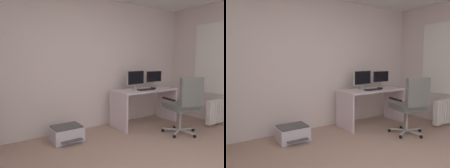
{
  "view_description": "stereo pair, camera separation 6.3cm",
  "coord_description": "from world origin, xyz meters",
  "views": [
    {
      "loc": [
        -1.77,
        -1.24,
        1.34
      ],
      "look_at": [
        0.26,
        1.74,
        0.94
      ],
      "focal_mm": 34.72,
      "sensor_mm": 36.0,
      "label": 1
    },
    {
      "loc": [
        -1.71,
        -1.28,
        1.34
      ],
      "look_at": [
        0.26,
        1.74,
        0.94
      ],
      "focal_mm": 34.72,
      "sensor_mm": 36.0,
      "label": 2
    }
  ],
  "objects": [
    {
      "name": "monitor_main",
      "position": [
        1.13,
        2.15,
        0.96
      ],
      "size": [
        0.48,
        0.18,
        0.38
      ],
      "color": "#B2B5B7",
      "rests_on": "desk"
    },
    {
      "name": "wall_back",
      "position": [
        0.0,
        2.51,
        1.26
      ],
      "size": [
        5.25,
        0.1,
        2.53
      ],
      "primitive_type": "cube",
      "color": "silver",
      "rests_on": "ground"
    },
    {
      "name": "radiator",
      "position": [
        2.53,
        1.13,
        0.3
      ],
      "size": [
        0.8,
        0.1,
        0.48
      ],
      "color": "white",
      "rests_on": "ground"
    },
    {
      "name": "monitor_secondary",
      "position": [
        1.66,
        2.15,
        0.95
      ],
      "size": [
        0.4,
        0.18,
        0.35
      ],
      "color": "#B2B5B7",
      "rests_on": "desk"
    },
    {
      "name": "keyboard",
      "position": [
        1.22,
        1.93,
        0.75
      ],
      "size": [
        0.34,
        0.14,
        0.02
      ],
      "primitive_type": "cube",
      "rotation": [
        0.0,
        0.0,
        -0.03
      ],
      "color": "black",
      "rests_on": "desk"
    },
    {
      "name": "desk",
      "position": [
        1.28,
        2.04,
        0.54
      ],
      "size": [
        1.37,
        0.58,
        0.74
      ],
      "color": "silver",
      "rests_on": "ground"
    },
    {
      "name": "office_chair",
      "position": [
        1.39,
        1.14,
        0.58
      ],
      "size": [
        0.63,
        0.65,
        1.05
      ],
      "color": "#B7BABC",
      "rests_on": "ground"
    },
    {
      "name": "computer_mouse",
      "position": [
        1.45,
        1.95,
        0.75
      ],
      "size": [
        0.08,
        0.11,
        0.03
      ],
      "primitive_type": "cube",
      "rotation": [
        0.0,
        0.0,
        -0.22
      ],
      "color": "black",
      "rests_on": "desk"
    },
    {
      "name": "printer",
      "position": [
        -0.43,
        2.05,
        0.13
      ],
      "size": [
        0.5,
        0.46,
        0.26
      ],
      "color": "silver",
      "rests_on": "ground"
    }
  ]
}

